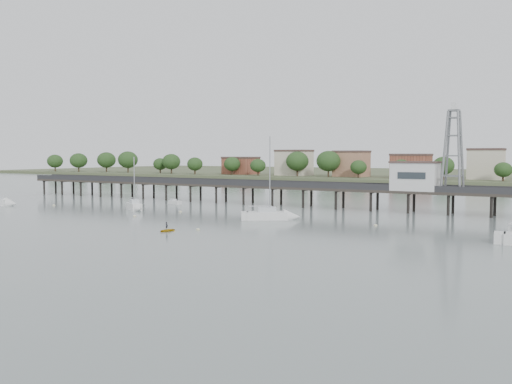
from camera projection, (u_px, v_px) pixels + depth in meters
The scene contains 12 objects.
ground_plane at pixel (50, 248), 64.52m from camera, with size 500.00×500.00×0.00m, color slate.
pier at pixel (292, 188), 115.71m from camera, with size 150.00×5.00×5.50m.
pier_building at pixel (415, 176), 102.76m from camera, with size 8.40×5.40×5.30m.
lattice_tower at pixel (453, 151), 99.15m from camera, with size 3.20×3.20×15.50m.
sailboat_b at pixel (135, 207), 107.37m from camera, with size 6.26×4.86×10.52m.
sailboat_a at pixel (1, 202), 117.27m from camera, with size 8.71×4.37×13.81m.
sailboat_c at pixel (276, 216), 92.03m from camera, with size 8.63×6.81×14.24m.
white_tender at pixel (175, 202), 120.87m from camera, with size 3.32×1.96×1.21m.
yellow_dinghy at pixel (167, 231), 78.16m from camera, with size 1.75×0.51×2.45m, color gold.
dinghy_occupant at pixel (167, 231), 78.16m from camera, with size 0.39×1.08×0.26m, color black.
mooring_buoys at pixel (219, 221), 89.44m from camera, with size 94.69×18.93×0.39m.
far_shore at pixel (466, 175), 269.70m from camera, with size 500.00×170.00×10.40m.
Camera 1 is at (52.81, -43.00, 10.58)m, focal length 40.00 mm.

